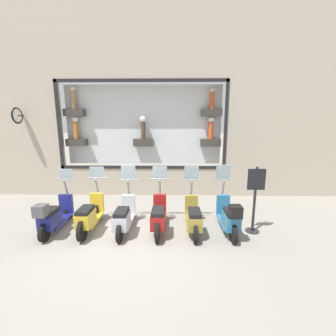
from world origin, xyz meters
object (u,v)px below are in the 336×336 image
(scooter_teal_0, at_px, (229,216))
(scooter_red_2, at_px, (159,216))
(scooter_silver_3, at_px, (124,216))
(scooter_navy_5, at_px, (54,216))
(scooter_olive_1, at_px, (193,217))
(shop_sign_post, at_px, (255,197))
(scooter_yellow_4, at_px, (90,215))

(scooter_teal_0, xyz_separation_m, scooter_red_2, (0.06, 1.85, -0.03))
(scooter_red_2, height_order, scooter_silver_3, scooter_silver_3)
(scooter_teal_0, height_order, scooter_navy_5, scooter_teal_0)
(scooter_olive_1, relative_size, scooter_navy_5, 1.00)
(scooter_silver_3, relative_size, scooter_navy_5, 1.00)
(shop_sign_post, bearing_deg, scooter_yellow_4, 90.26)
(scooter_navy_5, relative_size, shop_sign_post, 1.01)
(scooter_teal_0, distance_m, scooter_red_2, 1.85)
(scooter_teal_0, relative_size, scooter_silver_3, 1.00)
(shop_sign_post, bearing_deg, scooter_teal_0, 97.38)
(scooter_navy_5, bearing_deg, scooter_red_2, -88.54)
(scooter_olive_1, distance_m, scooter_silver_3, 1.85)
(scooter_yellow_4, distance_m, shop_sign_post, 4.39)
(scooter_yellow_4, relative_size, scooter_navy_5, 1.01)
(scooter_yellow_4, height_order, scooter_navy_5, scooter_yellow_4)
(scooter_olive_1, height_order, shop_sign_post, shop_sign_post)
(scooter_olive_1, relative_size, scooter_red_2, 0.99)
(scooter_red_2, distance_m, scooter_silver_3, 0.92)
(scooter_silver_3, xyz_separation_m, scooter_yellow_4, (0.01, 0.92, 0.03))
(scooter_red_2, bearing_deg, shop_sign_post, -89.48)
(scooter_silver_3, bearing_deg, scooter_yellow_4, 89.64)
(scooter_yellow_4, height_order, shop_sign_post, shop_sign_post)
(scooter_silver_3, relative_size, scooter_yellow_4, 0.99)
(scooter_teal_0, bearing_deg, shop_sign_post, -82.62)
(scooter_teal_0, bearing_deg, scooter_navy_5, 90.08)
(scooter_navy_5, xyz_separation_m, shop_sign_post, (0.09, -5.29, 0.50))
(scooter_teal_0, bearing_deg, scooter_yellow_4, 88.96)
(scooter_silver_3, distance_m, scooter_yellow_4, 0.92)
(scooter_red_2, height_order, scooter_yellow_4, scooter_red_2)
(scooter_olive_1, xyz_separation_m, shop_sign_post, (0.03, -1.59, 0.54))
(scooter_teal_0, xyz_separation_m, scooter_olive_1, (0.06, 0.92, -0.05))
(scooter_navy_5, height_order, shop_sign_post, shop_sign_post)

